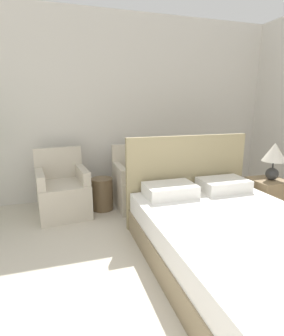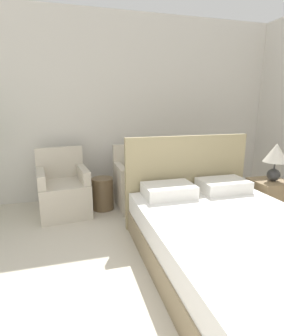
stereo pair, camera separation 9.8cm
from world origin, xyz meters
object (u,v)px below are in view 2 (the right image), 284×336
Objects in this scene: bed at (233,241)px; table_lamp at (276,156)px; armchair_near_window_left at (64,194)px; nightstand at (268,200)px; armchair_near_window_right at (139,187)px; side_table at (103,194)px.

table_lamp is at bearing 35.32° from bed.
nightstand is (2.63, -0.95, -0.02)m from armchair_near_window_left.
nightstand is at bearing -31.97° from armchair_near_window_right.
side_table is at bearing 119.38° from bed.
armchair_near_window_right is 1.85× the size of table_lamp.
table_lamp reaches higher than armchair_near_window_right.
nightstand is 0.60m from table_lamp.
armchair_near_window_left is 1.09m from armchair_near_window_right.
armchair_near_window_left is 1.94× the size of side_table.
side_table is (-1.00, 1.77, -0.04)m from bed.
armchair_near_window_left is 0.55m from side_table.
table_lamp is 2.41m from side_table.
bed is 1.81m from armchair_near_window_right.
armchair_near_window_left and armchair_near_window_right have the same top height.
armchair_near_window_left is 1.67× the size of nightstand.
table_lamp reaches higher than side_table.
armchair_near_window_left is at bearing 131.49° from bed.
table_lamp is at bearing -25.23° from side_table.
side_table is (-0.55, 0.02, -0.06)m from armchair_near_window_right.
table_lamp is (2.65, -0.97, 0.58)m from armchair_near_window_left.
table_lamp reaches higher than nightstand.
nightstand is at bearing -26.46° from armchair_near_window_left.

